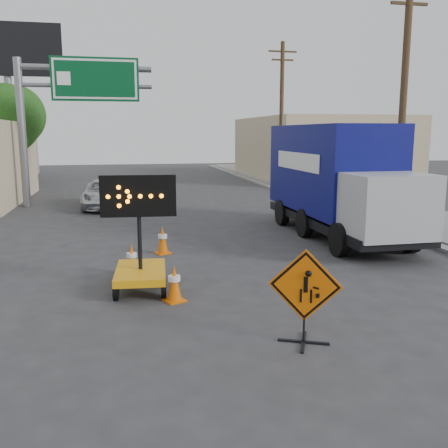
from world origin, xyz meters
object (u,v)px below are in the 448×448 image
object	(u,v)px
pickup_truck	(106,194)
arrow_board	(140,265)
construction_sign	(305,294)
box_truck	(337,187)

from	to	relation	value
pickup_truck	arrow_board	bearing A→B (deg)	-85.36
construction_sign	box_truck	world-z (taller)	box_truck
pickup_truck	box_truck	world-z (taller)	box_truck
construction_sign	arrow_board	distance (m)	4.27
construction_sign	box_truck	xyz separation A→B (m)	(4.19, 8.08, 0.83)
construction_sign	box_truck	bearing A→B (deg)	86.62
construction_sign	pickup_truck	distance (m)	16.76
construction_sign	box_truck	distance (m)	9.14
construction_sign	pickup_truck	xyz separation A→B (m)	(-3.54, 16.39, -0.20)
arrow_board	pickup_truck	world-z (taller)	arrow_board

